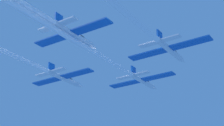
# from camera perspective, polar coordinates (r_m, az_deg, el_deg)

# --- Properties ---
(jet_lead) EXTENTS (16.04, 55.11, 2.66)m
(jet_lead) POSITION_cam_1_polar(r_m,az_deg,el_deg) (67.15, -1.89, 1.14)
(jet_lead) COLOR silver
(jet_left_wing) EXTENTS (16.04, 55.08, 2.66)m
(jet_left_wing) POSITION_cam_1_polar(r_m,az_deg,el_deg) (67.52, -17.08, 1.77)
(jet_left_wing) COLOR silver
(jet_right_wing) EXTENTS (16.04, 60.40, 2.66)m
(jet_right_wing) POSITION_cam_1_polar(r_m,az_deg,el_deg) (50.67, 0.14, 9.82)
(jet_right_wing) COLOR silver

